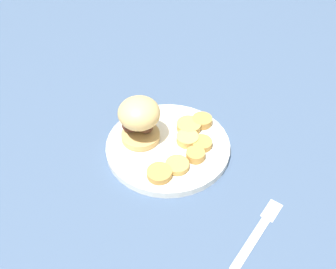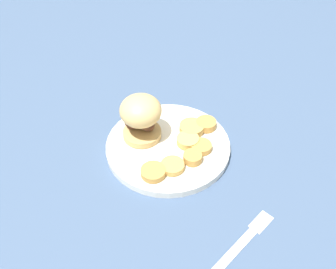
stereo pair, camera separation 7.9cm
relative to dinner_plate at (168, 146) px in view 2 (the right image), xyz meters
name	(u,v)px [view 2 (the right image)]	position (x,y,z in m)	size (l,w,h in m)	color
ground_plane	(168,149)	(0.00, 0.00, -0.01)	(4.00, 4.00, 0.00)	#3D5170
dinner_plate	(168,146)	(0.00, 0.00, 0.00)	(0.26, 0.26, 0.02)	white
sandwich	(141,116)	(-0.04, -0.05, 0.06)	(0.09, 0.08, 0.10)	tan
potato_round_0	(201,147)	(0.03, 0.06, 0.01)	(0.04, 0.04, 0.01)	#BC8942
potato_round_1	(188,140)	(0.01, 0.04, 0.02)	(0.05, 0.05, 0.02)	tan
potato_round_2	(192,128)	(-0.03, 0.06, 0.02)	(0.05, 0.05, 0.02)	tan
potato_round_3	(193,157)	(0.06, 0.04, 0.02)	(0.04, 0.04, 0.02)	#BC8942
potato_round_4	(206,124)	(-0.03, 0.09, 0.02)	(0.04, 0.04, 0.02)	#BC8942
potato_round_5	(173,166)	(0.07, -0.01, 0.01)	(0.05, 0.05, 0.01)	tan
potato_round_6	(153,172)	(0.08, -0.05, 0.01)	(0.05, 0.05, 0.01)	#BC8942
fork	(242,243)	(0.24, 0.07, -0.01)	(0.11, 0.15, 0.00)	silver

